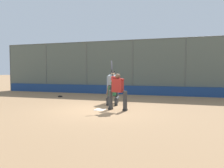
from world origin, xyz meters
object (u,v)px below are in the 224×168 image
batter_at_plate (118,90)px  catcher_behind_plate (113,92)px  fielding_glove_on_dirt (60,96)px  umpire_home (113,86)px  spare_bat_near_backstop (114,96)px

batter_at_plate → catcher_behind_plate: (0.62, -1.29, -0.23)m
catcher_behind_plate → fielding_glove_on_dirt: bearing=-32.1°
batter_at_plate → umpire_home: bearing=-56.5°
catcher_behind_plate → spare_bat_near_backstop: bearing=-79.3°
batter_at_plate → umpire_home: (0.84, -2.08, 0.05)m
spare_bat_near_backstop → fielding_glove_on_dirt: fielding_glove_on_dirt is taller
batter_at_plate → spare_bat_near_backstop: size_ratio=2.58×
catcher_behind_plate → fielding_glove_on_dirt: size_ratio=4.13×
umpire_home → spare_bat_near_backstop: bearing=-80.7°
batter_at_plate → fielding_glove_on_dirt: bearing=-24.2°
spare_bat_near_backstop → catcher_behind_plate: bearing=-58.5°
catcher_behind_plate → umpire_home: 0.86m
umpire_home → spare_bat_near_backstop: umpire_home is taller
fielding_glove_on_dirt → spare_bat_near_backstop: bearing=-155.9°
fielding_glove_on_dirt → batter_at_plate: bearing=144.4°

